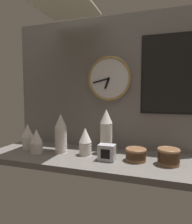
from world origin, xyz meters
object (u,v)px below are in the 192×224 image
object	(u,v)px
bowl_stack_right	(136,154)
cup_stack_center_left	(61,133)
cup_stack_left	(37,141)
cup_stack_far_left	(28,136)
menu_board	(173,74)
napkin_dispenser	(107,153)
cup_stack_center_right	(106,131)
wall_clock	(109,79)
bowl_stack_far_right	(169,156)
cup_stack_center	(85,141)

from	to	relation	value
bowl_stack_right	cup_stack_center_left	bearing A→B (deg)	178.32
cup_stack_left	cup_stack_far_left	bearing A→B (deg)	148.58
menu_board	napkin_dispenser	xyz separation A→B (m)	(-0.40, -0.32, -0.53)
cup_stack_center_right	bowl_stack_right	bearing A→B (deg)	-23.54
cup_stack_far_left	napkin_dispenser	world-z (taller)	cup_stack_far_left
cup_stack_far_left	menu_board	world-z (taller)	menu_board
bowl_stack_right	wall_clock	distance (m)	0.63
cup_stack_center_left	bowl_stack_right	distance (m)	0.57
bowl_stack_right	napkin_dispenser	xyz separation A→B (m)	(-0.18, -0.05, 0.01)
cup_stack_center_left	menu_board	distance (m)	0.93
cup_stack_center_right	bowl_stack_right	xyz separation A→B (m)	(0.23, -0.10, -0.12)
bowl_stack_far_right	menu_board	bearing A→B (deg)	86.41
napkin_dispenser	cup_stack_center_left	bearing A→B (deg)	169.61
cup_stack_center_right	cup_stack_center	bearing A→B (deg)	-146.40
cup_stack_center_left	bowl_stack_far_right	distance (m)	0.77
bowl_stack_right	cup_stack_center_right	bearing A→B (deg)	156.46
cup_stack_center_right	napkin_dispenser	distance (m)	0.19
cup_stack_center_left	bowl_stack_right	bearing A→B (deg)	-1.68
cup_stack_center_right	menu_board	xyz separation A→B (m)	(0.45, 0.17, 0.42)
cup_stack_far_left	menu_board	xyz separation A→B (m)	(1.09, 0.23, 0.48)
cup_stack_center	napkin_dispenser	size ratio (longest dim) A/B	1.81
cup_stack_center_left	napkin_dispenser	xyz separation A→B (m)	(0.38, -0.07, -0.09)
wall_clock	cup_stack_center	bearing A→B (deg)	-113.76
bowl_stack_far_right	bowl_stack_right	bearing A→B (deg)	177.64
cup_stack_center_left	cup_stack_center	bearing A→B (deg)	-0.86
cup_stack_center_right	bowl_stack_far_right	distance (m)	0.46
cup_stack_center	wall_clock	bearing A→B (deg)	66.24
cup_stack_left	bowl_stack_far_right	bearing A→B (deg)	2.73
cup_stack_center_right	cup_stack_far_left	distance (m)	0.65
wall_clock	menu_board	distance (m)	0.47
cup_stack_center_right	cup_stack_left	bearing A→B (deg)	-162.83
cup_stack_far_left	cup_stack_left	bearing A→B (deg)	-31.42
cup_stack_center_right	bowl_stack_right	world-z (taller)	cup_stack_center_right
cup_stack_center	cup_stack_center_right	xyz separation A→B (m)	(0.13, 0.09, 0.07)
cup_stack_far_left	cup_stack_center_right	bearing A→B (deg)	5.71
bowl_stack_far_right	napkin_dispenser	distance (m)	0.39
cup_stack_far_left	bowl_stack_far_right	bearing A→B (deg)	-2.39
cup_stack_center	cup_stack_center_left	xyz separation A→B (m)	(-0.20, 0.00, 0.05)
cup_stack_center	bowl_stack_right	size ratio (longest dim) A/B	1.44
bowl_stack_far_right	menu_board	world-z (taller)	menu_board
cup_stack_left	bowl_stack_right	size ratio (longest dim) A/B	1.30
cup_stack_far_left	bowl_stack_right	distance (m)	0.87
cup_stack_center	wall_clock	world-z (taller)	wall_clock
cup_stack_center_right	napkin_dispenser	bearing A→B (deg)	-72.60
cup_stack_center_left	bowl_stack_right	size ratio (longest dim) A/B	2.12
cup_stack_center	cup_stack_center_left	world-z (taller)	cup_stack_center_left
cup_stack_far_left	bowl_stack_right	xyz separation A→B (m)	(0.87, -0.04, -0.05)
cup_stack_center_right	napkin_dispenser	size ratio (longest dim) A/B	3.01
cup_stack_far_left	napkin_dispenser	size ratio (longest dim) A/B	1.81
bowl_stack_right	menu_board	bearing A→B (deg)	50.81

